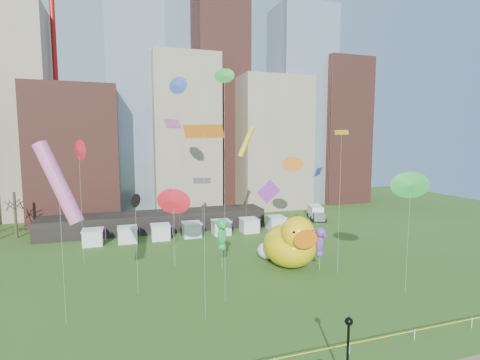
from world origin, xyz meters
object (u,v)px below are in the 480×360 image
object	(u,v)px
seahorse_green	(222,232)
lamppost	(348,345)
box_truck	(316,212)
big_duck	(291,243)
seahorse_purple	(320,240)
small_duck	(268,250)

from	to	relation	value
seahorse_green	lamppost	bearing A→B (deg)	-78.92
lamppost	box_truck	distance (m)	50.43
seahorse_green	box_truck	xyz separation A→B (m)	(25.19, 21.16, -3.23)
big_duck	seahorse_purple	bearing A→B (deg)	-32.26
seahorse_purple	lamppost	world-z (taller)	seahorse_purple
small_duck	seahorse_green	distance (m)	7.58
small_duck	box_truck	size ratio (longest dim) A/B	0.56
seahorse_purple	box_truck	xyz separation A→B (m)	(14.14, 25.46, -2.42)
seahorse_green	box_truck	distance (m)	33.06
big_duck	seahorse_green	distance (m)	8.64
big_duck	seahorse_green	xyz separation A→B (m)	(-8.20, 2.27, 1.47)
big_duck	seahorse_purple	size ratio (longest dim) A/B	1.69
seahorse_green	small_duck	bearing A→B (deg)	19.08
small_duck	seahorse_purple	size ratio (longest dim) A/B	0.70
small_duck	seahorse_purple	bearing A→B (deg)	-49.62
big_duck	seahorse_purple	distance (m)	3.57
lamppost	box_truck	size ratio (longest dim) A/B	0.73
big_duck	small_duck	size ratio (longest dim) A/B	2.43
seahorse_purple	box_truck	distance (m)	29.22
seahorse_purple	box_truck	world-z (taller)	seahorse_purple
big_duck	lamppost	bearing A→B (deg)	-103.81
big_duck	small_duck	bearing A→B (deg)	115.89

